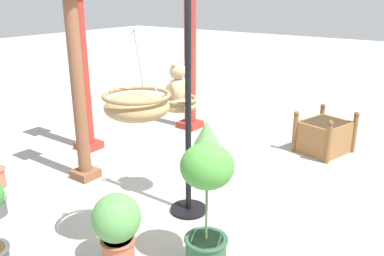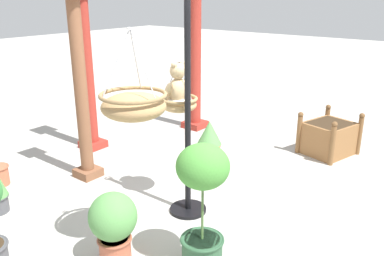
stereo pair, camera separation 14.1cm
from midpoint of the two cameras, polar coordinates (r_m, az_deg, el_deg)
ground_plane at (r=5.11m, az=0.38°, el=-10.91°), size 40.00×40.00×0.00m
display_pole_central at (r=4.65m, az=-1.40°, el=-3.16°), size 0.44×0.44×2.52m
hanging_basket_with_teddy at (r=4.75m, az=-2.73°, el=3.48°), size 0.45×0.45×0.61m
teddy_bear at (r=4.72m, az=-3.00°, el=6.04°), size 0.35×0.31×0.50m
hanging_basket_left_high at (r=3.65m, az=-8.89°, el=3.18°), size 0.61×0.61×0.81m
greenhouse_pillar_left at (r=7.59m, az=-0.82°, el=9.95°), size 0.42×0.42×2.83m
greenhouse_pillar_right at (r=5.62m, az=-16.48°, el=4.74°), size 0.34×0.34×2.58m
greenhouse_pillar_far_back at (r=6.73m, az=-15.78°, el=7.30°), size 0.38×0.38×2.64m
wooden_planter_box at (r=6.94m, az=17.62°, el=-1.01°), size 0.96×0.88×0.70m
potted_plant_flowering_red at (r=4.03m, az=-11.61°, el=-13.26°), size 0.47×0.47×0.73m
potted_plant_tall_leafy at (r=3.75m, az=0.99°, el=-9.72°), size 0.49×0.49×1.25m
potted_plant_trailing_ivy at (r=6.36m, az=1.41°, el=-1.59°), size 0.39×0.39×0.62m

